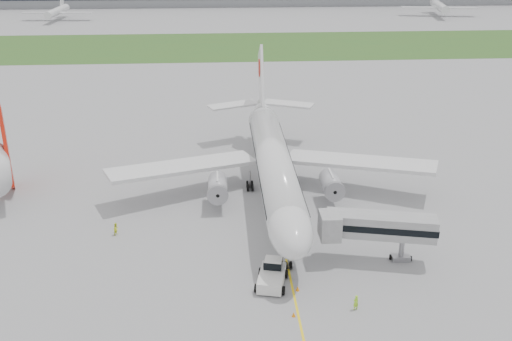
{
  "coord_description": "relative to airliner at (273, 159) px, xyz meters",
  "views": [
    {
      "loc": [
        -7.43,
        -70.68,
        36.28
      ],
      "look_at": [
        -2.61,
        2.0,
        5.17
      ],
      "focal_mm": 40.0,
      "sensor_mm": 36.0,
      "label": 1
    }
  ],
  "objects": [
    {
      "name": "ground",
      "position": [
        0.0,
        -4.87,
        -5.66
      ],
      "size": [
        600.0,
        600.0,
        0.0
      ],
      "primitive_type": "plane",
      "color": "#949497",
      "rests_on": "ground"
    },
    {
      "name": "distant_aircraft_left",
      "position": [
        -74.75,
        176.45,
        -5.66
      ],
      "size": [
        30.21,
        26.99,
        11.05
      ],
      "primitive_type": null,
      "rotation": [
        0.0,
        0.0,
        -0.05
      ],
      "color": "silver",
      "rests_on": "ground"
    },
    {
      "name": "safety_cone_left",
      "position": [
        -0.5,
        -28.66,
        -5.39
      ],
      "size": [
        0.39,
        0.39,
        0.53
      ],
      "primitive_type": "cone",
      "color": "orange",
      "rests_on": "ground"
    },
    {
      "name": "apron_markings",
      "position": [
        0.0,
        -9.87,
        -5.66
      ],
      "size": [
        70.0,
        70.0,
        0.04
      ],
      "primitive_type": null,
      "color": "yellow",
      "rests_on": "ground"
    },
    {
      "name": "safety_cone_right",
      "position": [
        0.5,
        -24.24,
        -5.38
      ],
      "size": [
        0.41,
        0.41,
        0.56
      ],
      "primitive_type": "cone",
      "color": "orange",
      "rests_on": "ground"
    },
    {
      "name": "control_tower",
      "position": [
        -90.0,
        227.13,
        -5.66
      ],
      "size": [
        12.0,
        12.0,
        56.0
      ],
      "primitive_type": null,
      "color": "gray",
      "rests_on": "ground"
    },
    {
      "name": "ground_crew_far",
      "position": [
        -21.02,
        -10.54,
        -4.82
      ],
      "size": [
        0.94,
        1.02,
        1.68
      ],
      "primitive_type": "imported",
      "rotation": [
        0.0,
        0.0,
        1.09
      ],
      "color": "#E0F128",
      "rests_on": "ground"
    },
    {
      "name": "grass_strip",
      "position": [
        0.0,
        115.13,
        -5.65
      ],
      "size": [
        600.0,
        50.0,
        0.02
      ],
      "primitive_type": "cube",
      "color": "#3A5A22",
      "rests_on": "ground"
    },
    {
      "name": "pushback_tug",
      "position": [
        -2.15,
        -22.59,
        -4.52
      ],
      "size": [
        4.11,
        5.3,
        2.47
      ],
      "rotation": [
        0.0,
        0.0,
        -0.22
      ],
      "color": "silver",
      "rests_on": "ground"
    },
    {
      "name": "jet_bridge",
      "position": [
        9.94,
        -18.72,
        -1.09
      ],
      "size": [
        13.54,
        5.42,
        6.18
      ],
      "rotation": [
        0.0,
        0.0,
        -0.22
      ],
      "color": "#A3A3A5",
      "rests_on": "ground"
    },
    {
      "name": "airliner",
      "position": [
        0.0,
        0.0,
        0.0
      ],
      "size": [
        48.13,
        53.95,
        17.88
      ],
      "color": "silver",
      "rests_on": "ground"
    },
    {
      "name": "distant_aircraft_right",
      "position": [
        90.69,
        178.64,
        -5.66
      ],
      "size": [
        37.43,
        34.33,
        12.52
      ],
      "primitive_type": null,
      "rotation": [
        0.0,
        0.0,
        -0.18
      ],
      "color": "silver",
      "rests_on": "ground"
    },
    {
      "name": "ground_crew_near",
      "position": [
        6.0,
        -27.92,
        -4.8
      ],
      "size": [
        0.73,
        0.61,
        1.73
      ],
      "primitive_type": "imported",
      "rotation": [
        0.0,
        0.0,
        3.49
      ],
      "color": "#A1EC27",
      "rests_on": "ground"
    }
  ]
}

